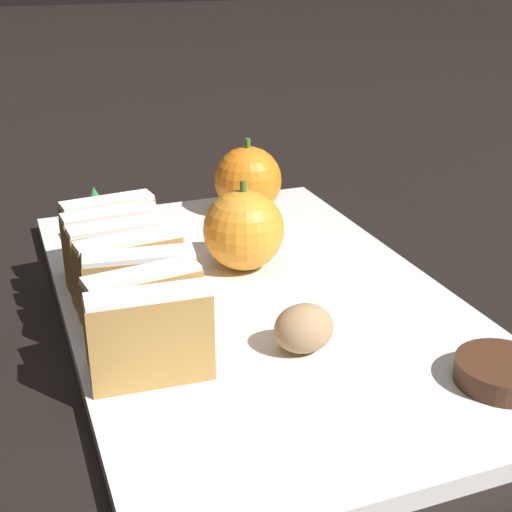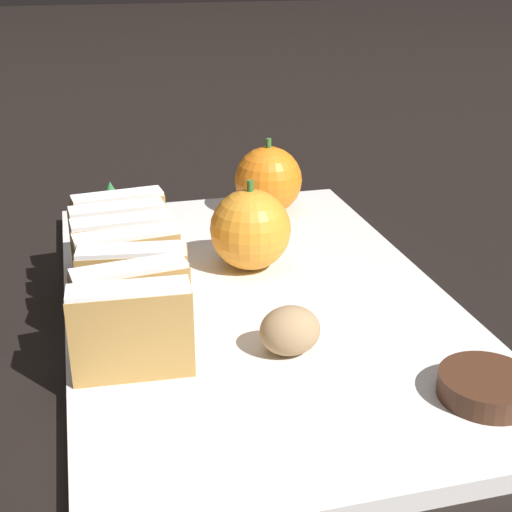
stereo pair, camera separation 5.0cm
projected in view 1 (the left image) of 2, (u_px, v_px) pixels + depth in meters
ground_plane at (256, 309)px, 0.52m from camera, size 6.00×6.00×0.00m
serving_platter at (256, 302)px, 0.51m from camera, size 0.27×0.43×0.01m
stollen_slice_front at (151, 338)px, 0.40m from camera, size 0.07×0.02×0.06m
stollen_slice_second at (145, 315)px, 0.42m from camera, size 0.07×0.03×0.06m
stollen_slice_third at (142, 295)px, 0.45m from camera, size 0.07×0.03×0.06m
stollen_slice_fourth at (131, 277)px, 0.47m from camera, size 0.07×0.03×0.06m
stollen_slice_fifth at (121, 262)px, 0.49m from camera, size 0.07×0.02×0.06m
stollen_slice_sixth at (113, 248)px, 0.52m from camera, size 0.07×0.02×0.06m
stollen_slice_back at (110, 234)px, 0.54m from camera, size 0.07×0.03×0.06m
orange_near at (248, 180)px, 0.66m from camera, size 0.06×0.06×0.07m
orange_far at (244, 230)px, 0.54m from camera, size 0.06×0.06×0.07m
walnut at (298, 330)px, 0.43m from camera, size 0.04×0.03×0.03m
chocolate_cookie at (502, 372)px, 0.41m from camera, size 0.05×0.05×0.01m
evergreen_sprig at (96, 216)px, 0.59m from camera, size 0.05×0.05×0.05m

